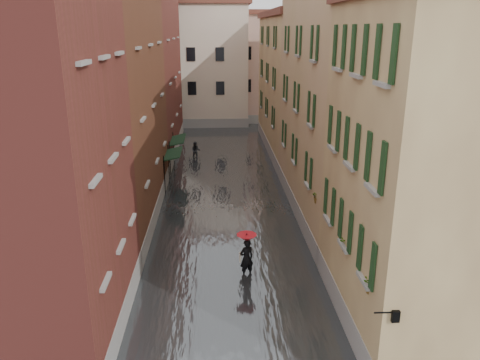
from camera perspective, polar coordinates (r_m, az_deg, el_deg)
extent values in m
plane|color=#5B5B5E|center=(20.04, -0.99, -13.98)|extent=(120.00, 120.00, 0.00)
cube|color=#414448|center=(31.78, -1.85, -1.30)|extent=(10.00, 60.00, 0.20)
cube|color=maroon|center=(16.82, -25.44, 2.04)|extent=(6.00, 8.00, 13.00)
cube|color=#582E1B|center=(27.12, -16.89, 8.00)|extent=(6.00, 14.00, 12.50)
cube|color=maroon|center=(41.64, -12.22, 12.67)|extent=(6.00, 16.00, 14.00)
cube|color=#91704B|center=(17.48, 22.76, 0.38)|extent=(6.00, 8.00, 11.50)
cube|color=tan|center=(27.37, 13.21, 8.91)|extent=(6.00, 14.00, 13.00)
cube|color=#91704B|center=(41.96, 7.52, 11.24)|extent=(6.00, 16.00, 11.50)
cube|color=beige|center=(55.19, -5.72, 13.70)|extent=(12.00, 9.00, 13.00)
cube|color=tan|center=(57.54, 3.62, 13.42)|extent=(10.00, 9.00, 12.00)
cube|color=black|center=(31.94, -8.13, 3.22)|extent=(1.09, 2.97, 0.31)
cylinder|color=black|center=(30.88, -9.19, 0.43)|extent=(0.06, 0.06, 2.80)
cylinder|color=black|center=(33.71, -8.69, 1.96)|extent=(0.06, 0.06, 2.80)
cube|color=black|center=(35.91, -7.60, 4.90)|extent=(1.09, 3.23, 0.31)
cylinder|color=black|center=(34.68, -8.54, 2.43)|extent=(0.06, 0.06, 2.80)
cylinder|color=black|center=(37.79, -8.10, 3.75)|extent=(0.06, 0.06, 2.80)
cylinder|color=black|center=(14.10, 17.22, -15.18)|extent=(0.60, 0.05, 0.05)
cube|color=black|center=(14.25, 18.36, -15.38)|extent=(0.22, 0.22, 0.35)
cube|color=beige|center=(14.25, 18.36, -15.38)|extent=(0.14, 0.14, 0.24)
cube|color=#A04E34|center=(15.15, 15.79, -12.31)|extent=(0.22, 0.85, 0.18)
imported|color=#265926|center=(14.95, 15.93, -10.92)|extent=(0.59, 0.51, 0.66)
cube|color=#A04E34|center=(17.51, 12.92, -7.74)|extent=(0.22, 0.85, 0.18)
imported|color=#265926|center=(17.33, 13.01, -6.49)|extent=(0.59, 0.51, 0.66)
cube|color=#A04E34|center=(21.89, 9.52, -2.19)|extent=(0.22, 0.85, 0.18)
imported|color=#265926|center=(21.75, 9.57, -1.15)|extent=(0.59, 0.51, 0.66)
imported|color=black|center=(21.00, 0.80, -9.53)|extent=(0.78, 0.67, 1.82)
cube|color=#BDB49D|center=(21.01, 0.02, -9.39)|extent=(0.08, 0.30, 0.38)
cylinder|color=black|center=(20.80, 0.81, -8.45)|extent=(0.02, 0.02, 1.00)
cone|color=#B90C16|center=(20.55, 0.82, -7.03)|extent=(0.90, 0.90, 0.28)
imported|color=black|center=(39.57, -5.41, 3.56)|extent=(0.75, 0.59, 1.54)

